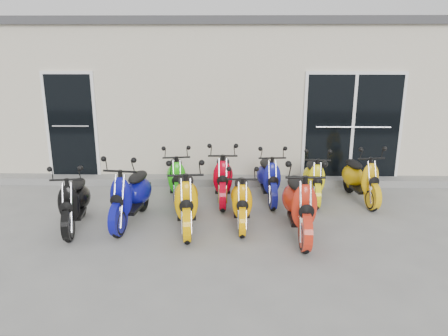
{
  "coord_description": "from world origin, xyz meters",
  "views": [
    {
      "loc": [
        0.16,
        -6.7,
        2.83
      ],
      "look_at": [
        0.0,
        0.6,
        0.75
      ],
      "focal_mm": 35.0,
      "sensor_mm": 36.0,
      "label": 1
    }
  ],
  "objects": [
    {
      "name": "door_left",
      "position": [
        -3.2,
        2.17,
        1.26
      ],
      "size": [
        1.07,
        0.08,
        2.22
      ],
      "primitive_type": "cube",
      "color": "black",
      "rests_on": "front_step"
    },
    {
      "name": "scooter_back_yellow",
      "position": [
        1.66,
        1.08,
        0.53
      ],
      "size": [
        0.6,
        1.47,
        1.07
      ],
      "primitive_type": null,
      "rotation": [
        0.0,
        0.0,
        -0.06
      ],
      "color": "yellow",
      "rests_on": "ground"
    },
    {
      "name": "scooter_back_red",
      "position": [
        -0.03,
        0.99,
        0.59
      ],
      "size": [
        0.61,
        1.62,
        1.19
      ],
      "primitive_type": null,
      "rotation": [
        0.0,
        0.0,
        0.02
      ],
      "color": "#C00015",
      "rests_on": "ground"
    },
    {
      "name": "scooter_front_red",
      "position": [
        1.16,
        -0.5,
        0.65
      ],
      "size": [
        0.65,
        1.76,
        1.3
      ],
      "primitive_type": null,
      "rotation": [
        0.0,
        0.0,
        0.01
      ],
      "color": "red",
      "rests_on": "ground"
    },
    {
      "name": "ground",
      "position": [
        0.0,
        0.0,
        0.0
      ],
      "size": [
        80.0,
        80.0,
        0.0
      ],
      "primitive_type": "plane",
      "color": "gray",
      "rests_on": "ground"
    },
    {
      "name": "front_step",
      "position": [
        0.0,
        2.02,
        0.07
      ],
      "size": [
        14.0,
        0.4,
        0.15
      ],
      "primitive_type": "cube",
      "color": "gray",
      "rests_on": "ground"
    },
    {
      "name": "door_right",
      "position": [
        2.6,
        2.17,
        1.26
      ],
      "size": [
        2.02,
        0.08,
        2.22
      ],
      "primitive_type": "cube",
      "color": "black",
      "rests_on": "front_step"
    },
    {
      "name": "scooter_back_extra",
      "position": [
        2.51,
        1.04,
        0.56
      ],
      "size": [
        0.78,
        1.59,
        1.13
      ],
      "primitive_type": null,
      "rotation": [
        0.0,
        0.0,
        0.15
      ],
      "color": "#DDA60B",
      "rests_on": "ground"
    },
    {
      "name": "scooter_front_orange_b",
      "position": [
        0.3,
        -0.11,
        0.54
      ],
      "size": [
        0.54,
        1.46,
        1.08
      ],
      "primitive_type": null,
      "rotation": [
        0.0,
        0.0,
        0.0
      ],
      "color": "#FAA600",
      "rests_on": "ground"
    },
    {
      "name": "building",
      "position": [
        0.0,
        5.2,
        1.6
      ],
      "size": [
        14.0,
        6.0,
        3.2
      ],
      "primitive_type": "cube",
      "color": "beige",
      "rests_on": "ground"
    },
    {
      "name": "scooter_front_orange_a",
      "position": [
        -0.58,
        -0.27,
        0.61
      ],
      "size": [
        0.79,
        1.72,
        1.23
      ],
      "primitive_type": null,
      "rotation": [
        0.0,
        0.0,
        0.11
      ],
      "color": "#F0AB01",
      "rests_on": "ground"
    },
    {
      "name": "scooter_back_green",
      "position": [
        -0.89,
        1.04,
        0.56
      ],
      "size": [
        0.78,
        1.59,
        1.13
      ],
      "primitive_type": null,
      "rotation": [
        0.0,
        0.0,
        0.15
      ],
      "color": "#25BF12",
      "rests_on": "ground"
    },
    {
      "name": "scooter_front_blue",
      "position": [
        -1.49,
        -0.08,
        0.61
      ],
      "size": [
        0.82,
        1.73,
        1.23
      ],
      "primitive_type": null,
      "rotation": [
        0.0,
        0.0,
        -0.13
      ],
      "color": "#0B0D81",
      "rests_on": "ground"
    },
    {
      "name": "roof_cap",
      "position": [
        0.0,
        5.2,
        3.28
      ],
      "size": [
        14.2,
        6.2,
        0.16
      ],
      "primitive_type": "cube",
      "color": "#3F3F42",
      "rests_on": "building"
    },
    {
      "name": "scooter_back_blue",
      "position": [
        0.82,
        1.04,
        0.56
      ],
      "size": [
        0.66,
        1.56,
        1.13
      ],
      "primitive_type": null,
      "rotation": [
        0.0,
        0.0,
        0.07
      ],
      "color": "navy",
      "rests_on": "ground"
    },
    {
      "name": "scooter_front_black",
      "position": [
        -2.34,
        -0.3,
        0.56
      ],
      "size": [
        0.76,
        1.59,
        1.13
      ],
      "primitive_type": null,
      "rotation": [
        0.0,
        0.0,
        0.14
      ],
      "color": "black",
      "rests_on": "ground"
    }
  ]
}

